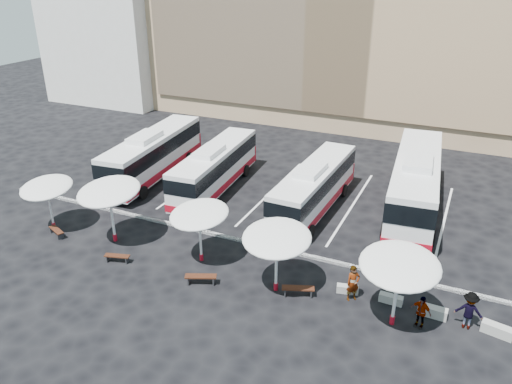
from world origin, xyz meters
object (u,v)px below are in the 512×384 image
at_px(wood_bench_3, 298,289).
at_px(passenger_3, 469,310).
at_px(wood_bench_0, 56,231).
at_px(passenger_0, 353,283).
at_px(wood_bench_2, 201,278).
at_px(sunshade_2, 199,214).
at_px(bus_1, 215,167).
at_px(bus_0, 153,154).
at_px(conc_bench_1, 391,299).
at_px(conc_bench_2, 432,312).
at_px(bus_2, 314,187).
at_px(wood_bench_1, 117,257).
at_px(sunshade_1, 109,192).
at_px(conc_bench_3, 497,330).
at_px(conc_bench_0, 348,289).
at_px(bus_3, 415,182).
at_px(sunshade_4, 400,266).
at_px(passenger_1, 395,273).
at_px(passenger_2, 421,312).
at_px(sunshade_3, 277,238).
at_px(sunshade_0, 47,188).

xyz_separation_m(wood_bench_3, passenger_3, (7.84, 0.97, 0.56)).
relative_size(wood_bench_0, passenger_0, 0.76).
bearing_deg(wood_bench_3, passenger_3, 7.08).
distance_m(wood_bench_2, passenger_0, 7.76).
xyz_separation_m(wood_bench_2, passenger_0, (7.48, 1.97, 0.57)).
bearing_deg(sunshade_2, bus_1, 114.00).
height_order(bus_0, sunshade_2, bus_0).
xyz_separation_m(conc_bench_1, conc_bench_2, (1.98, -0.22, 0.04)).
relative_size(bus_2, passenger_3, 5.82).
bearing_deg(passenger_3, wood_bench_1, 7.75).
xyz_separation_m(bus_1, conc_bench_2, (16.36, -8.59, -1.52)).
distance_m(sunshade_1, wood_bench_1, 3.84).
bearing_deg(bus_0, bus_2, -7.81).
relative_size(wood_bench_2, conc_bench_3, 1.25).
height_order(wood_bench_2, conc_bench_3, conc_bench_3).
relative_size(bus_2, wood_bench_1, 7.48).
distance_m(wood_bench_1, wood_bench_3, 10.33).
bearing_deg(bus_2, conc_bench_0, -58.90).
xyz_separation_m(bus_3, sunshade_2, (-9.77, -11.23, 0.75)).
relative_size(sunshade_4, passenger_3, 2.19).
xyz_separation_m(bus_3, conc_bench_3, (5.45, -11.09, -1.88)).
bearing_deg(wood_bench_0, sunshade_1, 15.50).
relative_size(sunshade_4, conc_bench_1, 3.61).
relative_size(sunshade_4, passenger_1, 2.38).
distance_m(sunshade_1, passenger_2, 17.94).
height_order(bus_0, bus_3, bus_3).
relative_size(sunshade_1, conc_bench_0, 3.89).
distance_m(wood_bench_1, conc_bench_1, 14.84).
bearing_deg(wood_bench_1, conc_bench_1, 10.22).
xyz_separation_m(sunshade_3, passenger_3, (9.04, 0.96, -2.10)).
bearing_deg(sunshade_2, wood_bench_2, -60.37).
relative_size(bus_3, wood_bench_3, 8.00).
distance_m(conc_bench_2, conc_bench_3, 2.81).
height_order(sunshade_2, passenger_2, sunshade_2).
distance_m(sunshade_3, wood_bench_0, 14.61).
bearing_deg(sunshade_0, bus_3, 30.41).
distance_m(sunshade_2, conc_bench_3, 15.44).
distance_m(bus_0, passenger_1, 21.05).
relative_size(sunshade_2, passenger_1, 2.42).
height_order(bus_2, passenger_3, bus_2).
bearing_deg(passenger_0, conc_bench_3, -40.88).
xyz_separation_m(bus_3, wood_bench_3, (-3.69, -12.10, -1.75)).
bearing_deg(conc_bench_2, sunshade_2, -178.64).
bearing_deg(sunshade_3, wood_bench_2, -163.07).
bearing_deg(bus_3, conc_bench_1, -91.61).
xyz_separation_m(sunshade_0, conc_bench_3, (25.60, 0.74, -2.54)).
bearing_deg(bus_2, wood_bench_3, -74.16).
xyz_separation_m(bus_3, wood_bench_0, (-19.23, -12.51, -1.80)).
bearing_deg(wood_bench_1, bus_3, 43.77).
height_order(sunshade_3, passenger_0, sunshade_3).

